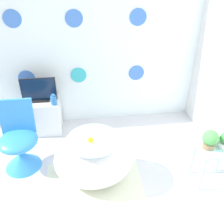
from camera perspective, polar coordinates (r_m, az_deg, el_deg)
name	(u,v)px	position (r m, az deg, el deg)	size (l,w,h in m)	color
wall_back_dotted	(78,34)	(3.50, -7.41, 16.52)	(4.24, 0.05, 2.60)	white
rug	(94,183)	(3.06, -3.92, -15.16)	(1.08, 0.73, 0.01)	silver
bathtub	(94,159)	(2.90, -3.96, -10.19)	(0.86, 0.68, 0.59)	white
rubber_duck	(91,140)	(2.64, -4.69, -6.04)	(0.06, 0.06, 0.07)	yellow
chair	(20,148)	(3.26, -19.36, -7.50)	(0.45, 0.45, 0.82)	#338CE0
tv_cabinet	(43,116)	(3.78, -14.79, -0.77)	(0.49, 0.36, 0.49)	silver
tv	(39,91)	(3.59, -15.66, 4.46)	(0.46, 0.12, 0.33)	black
vase	(54,100)	(3.49, -12.59, 2.56)	(0.08, 0.08, 0.15)	#2D72B7
side_table	(214,156)	(3.03, 21.33, -8.85)	(0.37, 0.31, 0.48)	#99E0D8
potted_plant_left	(210,139)	(2.87, 20.60, -5.51)	(0.17, 0.17, 0.22)	#8C6B4C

